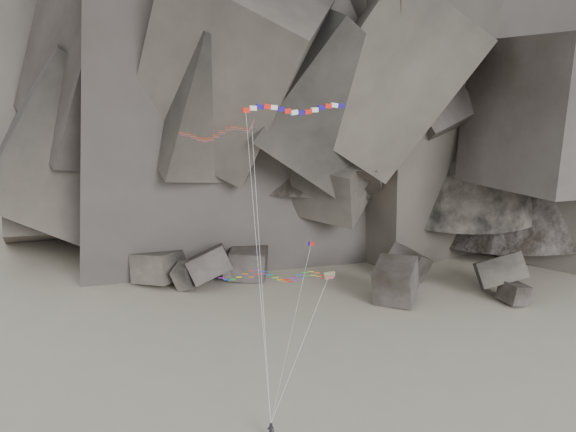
# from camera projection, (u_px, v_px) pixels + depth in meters

# --- Properties ---
(ground) EXTENTS (260.00, 260.00, 0.00)m
(ground) POSITION_uv_depth(u_px,v_px,m) (248.00, 410.00, 56.76)
(ground) COLOR gray
(ground) RESTS_ON ground
(headland) EXTENTS (110.00, 70.00, 84.00)m
(headland) POSITION_uv_depth(u_px,v_px,m) (305.00, 31.00, 114.22)
(headland) COLOR #554E46
(headland) RESTS_ON ground
(boulder_field) EXTENTS (70.55, 17.65, 8.10)m
(boulder_field) POSITION_uv_depth(u_px,v_px,m) (288.00, 273.00, 90.10)
(boulder_field) COLOR #47423F
(boulder_field) RESTS_ON ground
(kite_flyer) EXTENTS (0.77, 0.55, 2.10)m
(kite_flyer) POSITION_uv_depth(u_px,v_px,m) (271.00, 430.00, 51.80)
(kite_flyer) COLOR black
(kite_flyer) RESTS_ON ground
(delta_kite) EXTENTS (10.74, 9.46, 27.37)m
(delta_kite) POSITION_uv_depth(u_px,v_px,m) (211.00, 134.00, 54.78)
(delta_kite) COLOR red
(delta_kite) RESTS_ON ground
(banner_kite) EXTENTS (9.80, 13.31, 28.58)m
(banner_kite) POSITION_uv_depth(u_px,v_px,m) (294.00, 111.00, 55.12)
(banner_kite) COLOR red
(banner_kite) RESTS_ON ground
(parafoil_kite) EXTENTS (11.90, 7.87, 12.45)m
(parafoil_kite) POSITION_uv_depth(u_px,v_px,m) (271.00, 275.00, 55.69)
(parafoil_kite) COLOR yellow
(parafoil_kite) RESTS_ON ground
(pennant_kite) EXTENTS (3.44, 6.53, 15.71)m
(pennant_kite) POSITION_uv_depth(u_px,v_px,m) (304.00, 272.00, 53.48)
(pennant_kite) COLOR red
(pennant_kite) RESTS_ON ground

